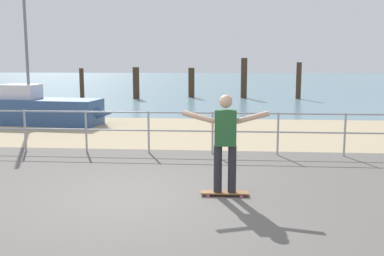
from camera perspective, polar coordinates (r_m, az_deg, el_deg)
name	(u,v)px	position (r m, az deg, el deg)	size (l,w,h in m)	color
ground_plane	(128,220)	(6.86, -8.03, -11.25)	(24.00, 10.00, 0.04)	#605B56
beach_strip	(183,132)	(14.55, -1.15, -0.46)	(24.00, 6.00, 0.04)	tan
sea_surface	(213,83)	(42.37, 2.68, 5.64)	(72.00, 50.00, 0.04)	slate
railing_fence	(117,125)	(11.34, -9.31, 0.35)	(14.08, 0.05, 1.05)	#9EA0A5
sailboat	(42,110)	(16.85, -18.18, 2.18)	(5.04, 1.87, 5.61)	#335184
skateboard	(225,193)	(7.86, 4.09, -8.05)	(0.80, 0.22, 0.08)	brown
skateboarder	(225,138)	(7.64, 4.16, -1.22)	(1.45, 0.22, 1.65)	#26262B
groyne_post_0	(82,84)	(26.59, -13.55, 5.38)	(0.25, 0.25, 1.72)	#422D1E
groyne_post_1	(136,83)	(26.10, -6.97, 5.57)	(0.36, 0.36, 1.78)	#422D1E
groyne_post_2	(191,83)	(26.82, -0.07, 5.66)	(0.36, 0.36, 1.73)	#422D1E
groyne_post_3	(244,78)	(26.40, 6.48, 6.17)	(0.35, 0.35, 2.30)	#422D1E
groyne_post_4	(299,81)	(26.40, 13.13, 5.74)	(0.29, 0.29, 2.06)	#422D1E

